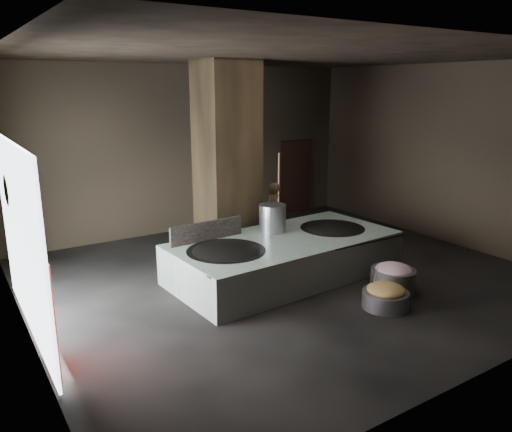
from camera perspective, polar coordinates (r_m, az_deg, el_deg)
floor at (r=10.72m, az=3.28°, el=-7.19°), size 10.00×9.00×0.10m
ceiling at (r=9.98m, az=3.68°, el=18.16°), size 10.00×9.00×0.10m
back_wall at (r=13.99m, az=-7.67°, el=7.60°), size 10.00×0.10×4.50m
front_wall at (r=7.04m, az=25.83°, el=-0.67°), size 10.00×0.10×4.50m
left_wall at (r=8.25m, az=-26.20°, el=1.35°), size 0.10×9.00×4.50m
right_wall at (r=13.67m, az=20.96°, el=6.60°), size 0.10×9.00×4.50m
pillar at (r=11.52m, az=-3.36°, el=6.21°), size 1.20×1.20×4.50m
hearth_platform at (r=10.63m, az=3.31°, el=-4.69°), size 4.94×2.58×0.84m
platform_cap at (r=10.50m, az=3.35°, el=-2.65°), size 4.71×2.26×0.03m
wok_left at (r=9.74m, az=-3.43°, el=-4.46°), size 1.52×1.52×0.42m
wok_left_rim at (r=9.72m, az=-3.43°, el=-4.07°), size 1.55×1.55×0.05m
wok_right at (r=11.37m, az=8.71°, el=-1.78°), size 1.41×1.41×0.40m
wok_right_rim at (r=11.36m, az=8.72°, el=-1.45°), size 1.44×1.44×0.05m
stock_pot at (r=10.88m, az=1.88°, el=-0.30°), size 0.59×0.59×0.63m
splash_guard at (r=10.33m, az=-5.63°, el=-1.76°), size 1.67×0.16×0.42m
cook at (r=12.81m, az=1.89°, el=0.40°), size 0.67×0.57×1.57m
veg_basin at (r=9.53m, az=14.55°, el=-9.21°), size 0.93×0.93×0.31m
veg_fill at (r=9.45m, az=14.63°, el=-8.13°), size 0.69×0.69×0.21m
ladle at (r=9.37m, az=13.40°, el=-6.94°), size 0.19×0.30×0.60m
meat_basin at (r=10.22m, az=15.35°, el=-7.12°), size 1.13×1.13×0.47m
meat_fill at (r=10.14m, az=15.44°, el=-6.00°), size 0.72×0.72×0.27m
doorway_near at (r=14.63m, az=-3.09°, el=3.44°), size 1.18×0.08×2.38m
doorway_near_glow at (r=14.48m, az=-4.00°, el=3.11°), size 0.83×0.04×1.96m
doorway_far at (r=15.93m, az=4.45°, el=4.34°), size 1.18×0.08×2.38m
doorway_far_glow at (r=15.84m, az=3.64°, el=4.11°), size 0.75×0.04×1.77m
left_opening at (r=8.61m, az=-25.23°, el=-2.52°), size 0.04×4.20×3.10m
pavilion_sliver at (r=7.65m, az=-22.69°, el=-10.32°), size 0.05×0.90×1.70m
tree_silhouette at (r=9.55m, az=-25.96°, el=2.70°), size 0.28×1.10×1.10m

